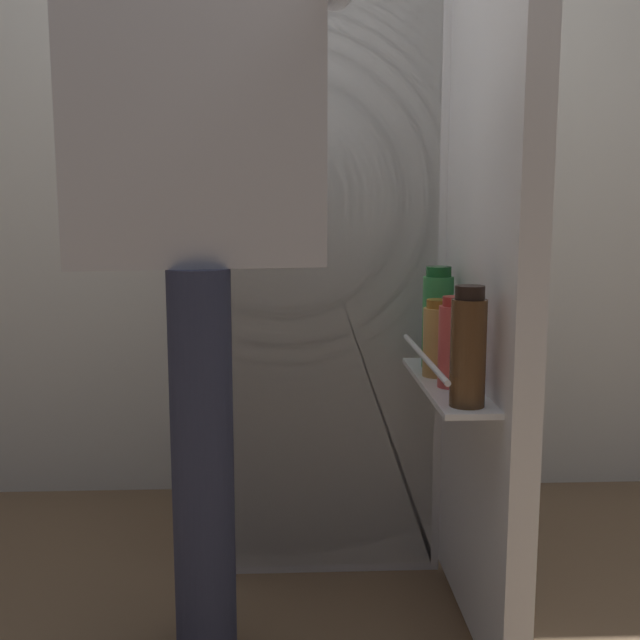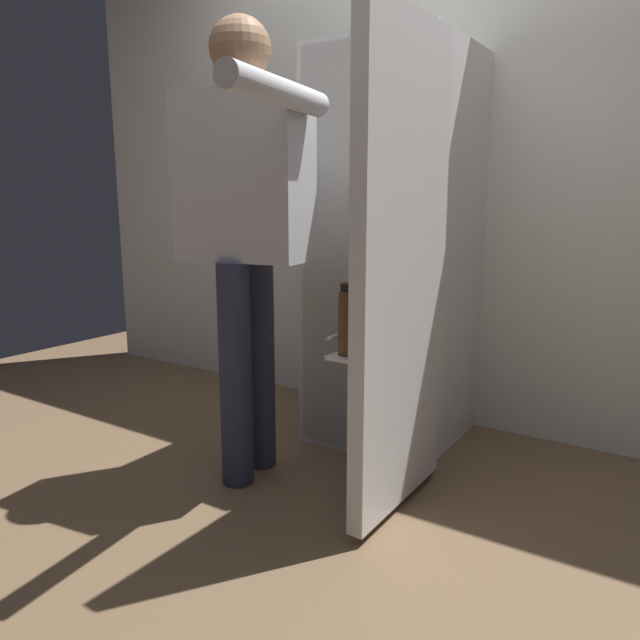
{
  "view_description": "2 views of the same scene",
  "coord_description": "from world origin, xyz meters",
  "views": [
    {
      "loc": [
        -0.1,
        -1.65,
        0.96
      ],
      "look_at": [
        -0.02,
        0.01,
        0.71
      ],
      "focal_mm": 43.49,
      "sensor_mm": 36.0,
      "label": 1
    },
    {
      "loc": [
        1.16,
        -1.81,
        1.05
      ],
      "look_at": [
        0.01,
        -0.06,
        0.63
      ],
      "focal_mm": 33.54,
      "sensor_mm": 36.0,
      "label": 2
    }
  ],
  "objects": [
    {
      "name": "ground_plane",
      "position": [
        0.0,
        0.0,
        0.0
      ],
      "size": [
        5.64,
        5.64,
        0.0
      ],
      "primitive_type": "plane",
      "color": "brown"
    },
    {
      "name": "refrigerator",
      "position": [
        0.03,
        0.5,
        0.83
      ],
      "size": [
        0.65,
        1.2,
        1.67
      ],
      "color": "white",
      "rests_on": "ground_plane"
    },
    {
      "name": "kitchen_wall",
      "position": [
        0.0,
        0.91,
        1.21
      ],
      "size": [
        4.4,
        0.1,
        2.42
      ],
      "primitive_type": "cube",
      "color": "silver",
      "rests_on": "ground_plane"
    },
    {
      "name": "person",
      "position": [
        -0.26,
        -0.12,
        1.02
      ],
      "size": [
        0.64,
        0.76,
        1.68
      ],
      "color": "#2D334C",
      "rests_on": "ground_plane"
    }
  ]
}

